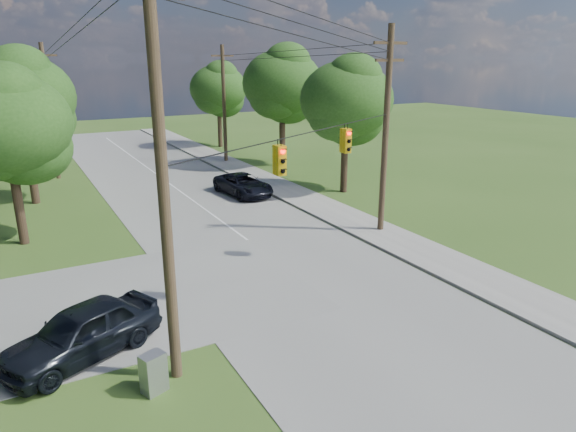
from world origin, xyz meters
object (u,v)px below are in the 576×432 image
pole_ne (386,129)px  car_cross_dark (82,332)px  car_main_north (243,185)px  pole_north_e (224,103)px  pole_sw (162,166)px  control_cabinet (153,373)px  pole_north_w (50,111)px

pole_ne → car_cross_dark: (-15.73, -5.30, -4.59)m
car_main_north → pole_north_e: bearing=67.6°
pole_ne → car_main_north: (-3.40, 10.47, -4.73)m
pole_sw → pole_north_e: size_ratio=1.20×
pole_sw → pole_ne: (13.50, 7.60, -0.76)m
pole_north_e → car_cross_dark: (-15.73, -27.30, -4.26)m
pole_north_e → car_cross_dark: 31.79m
pole_ne → car_main_north: bearing=108.0°
pole_sw → pole_north_e: (13.50, 29.60, -1.10)m
control_cabinet → car_cross_dark: bearing=97.7°
pole_ne → control_cabinet: size_ratio=8.97×
car_main_north → pole_ne: bearing=-78.0°
pole_sw → pole_north_w: (-0.40, 29.60, -1.10)m
car_cross_dark → control_cabinet: bearing=3.5°
pole_sw → car_main_north: bearing=60.8°
control_cabinet → pole_north_e: bearing=44.4°
pole_north_e → car_cross_dark: bearing=-119.9°
pole_sw → control_cabinet: size_ratio=10.25×
pole_ne → car_cross_dark: pole_ne is taller
car_cross_dark → pole_ne: bearing=84.2°
pole_ne → pole_north_w: 26.03m
pole_sw → pole_north_w: bearing=90.8°
pole_north_e → car_cross_dark: pole_north_e is taller
pole_north_e → pole_north_w: 13.90m
pole_north_w → control_cabinet: bearing=-90.7°
car_cross_dark → pole_sw: bearing=19.6°
pole_sw → control_cabinet: (-0.76, -0.45, -5.64)m
pole_sw → pole_north_w: size_ratio=1.20×
car_cross_dark → car_main_north: (12.33, 15.77, -0.14)m
pole_north_e → pole_north_w: bearing=180.0°
pole_sw → pole_ne: size_ratio=1.14×
car_cross_dark → control_cabinet: 3.13m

